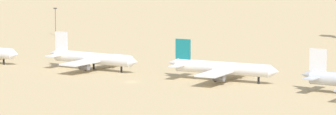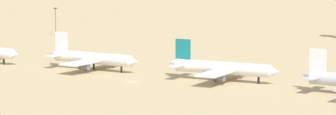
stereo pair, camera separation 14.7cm
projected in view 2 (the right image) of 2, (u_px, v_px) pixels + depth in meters
ground at (132, 82)px, 330.75m from camera, size 4000.00×4000.00×0.00m
parked_jet_white_2 at (92, 58)px, 358.86m from camera, size 40.60×34.16×13.41m
parked_jet_teal_3 at (222, 68)px, 332.28m from camera, size 41.61×34.91×13.76m
light_pole_west at (56, 19)px, 476.87m from camera, size 1.80×0.50×13.75m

